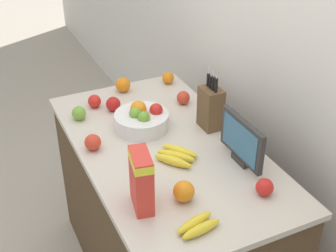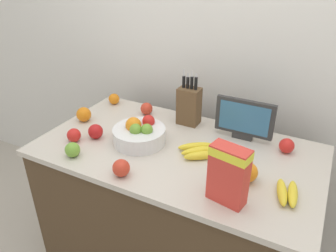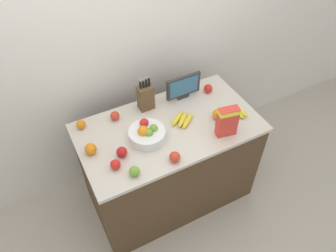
% 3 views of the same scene
% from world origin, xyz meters
% --- Properties ---
extents(wall_back, '(9.00, 0.06, 2.60)m').
position_xyz_m(wall_back, '(0.00, 0.61, 1.30)').
color(wall_back, silver).
rests_on(wall_back, ground_plane).
extents(counter, '(1.43, 0.79, 0.92)m').
position_xyz_m(counter, '(0.00, 0.00, 0.46)').
color(counter, '#4C3823').
rests_on(counter, ground_plane).
extents(knife_block, '(0.12, 0.09, 0.32)m').
position_xyz_m(knife_block, '(-0.06, 0.28, 1.03)').
color(knife_block, brown).
rests_on(knife_block, counter).
extents(small_monitor, '(0.31, 0.03, 0.22)m').
position_xyz_m(small_monitor, '(0.27, 0.25, 1.04)').
color(small_monitor, '#2D2D2D').
rests_on(small_monitor, counter).
extents(cereal_box, '(0.17, 0.10, 0.25)m').
position_xyz_m(cereal_box, '(0.35, -0.26, 1.06)').
color(cereal_box, red).
rests_on(cereal_box, counter).
extents(fruit_bowl, '(0.28, 0.28, 0.14)m').
position_xyz_m(fruit_bowl, '(-0.20, -0.03, 0.97)').
color(fruit_bowl, silver).
rests_on(fruit_bowl, counter).
extents(banana_bunch_left, '(0.23, 0.21, 0.04)m').
position_xyz_m(banana_bunch_left, '(0.12, 0.00, 0.94)').
color(banana_bunch_left, yellow).
rests_on(banana_bunch_left, counter).
extents(banana_bunch_right, '(0.12, 0.19, 0.04)m').
position_xyz_m(banana_bunch_right, '(0.57, -0.13, 0.94)').
color(banana_bunch_right, yellow).
rests_on(banana_bunch_right, counter).
extents(apple_middle, '(0.07, 0.07, 0.07)m').
position_xyz_m(apple_middle, '(-0.42, -0.30, 0.96)').
color(apple_middle, '#6B9E33').
rests_on(apple_middle, counter).
extents(apple_rightmost, '(0.08, 0.08, 0.08)m').
position_xyz_m(apple_rightmost, '(-0.12, -0.32, 0.96)').
color(apple_rightmost, red).
rests_on(apple_rightmost, counter).
extents(apple_by_knife_block, '(0.07, 0.07, 0.07)m').
position_xyz_m(apple_by_knife_block, '(-0.52, -0.19, 0.96)').
color(apple_by_knife_block, red).
rests_on(apple_by_knife_block, counter).
extents(apple_rear, '(0.07, 0.07, 0.07)m').
position_xyz_m(apple_rear, '(-0.34, 0.27, 0.96)').
color(apple_rear, red).
rests_on(apple_rear, counter).
extents(apple_front, '(0.08, 0.08, 0.08)m').
position_xyz_m(apple_front, '(0.50, 0.22, 0.96)').
color(apple_front, red).
rests_on(apple_front, counter).
extents(apple_near_bananas, '(0.08, 0.08, 0.08)m').
position_xyz_m(apple_near_bananas, '(-0.44, -0.11, 0.96)').
color(apple_near_bananas, red).
rests_on(apple_near_bananas, counter).
extents(orange_front_center, '(0.07, 0.07, 0.07)m').
position_xyz_m(orange_front_center, '(-0.61, 0.31, 0.96)').
color(orange_front_center, orange).
rests_on(orange_front_center, counter).
extents(orange_front_right, '(0.09, 0.09, 0.09)m').
position_xyz_m(orange_front_right, '(-0.62, 0.02, 0.96)').
color(orange_front_right, orange).
rests_on(orange_front_right, counter).
extents(orange_front_left, '(0.09, 0.09, 0.09)m').
position_xyz_m(orange_front_left, '(0.39, -0.10, 0.96)').
color(orange_front_left, orange).
rests_on(orange_front_left, counter).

